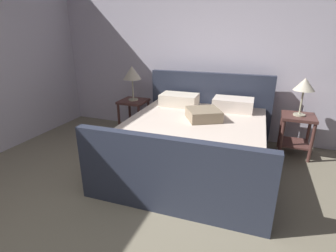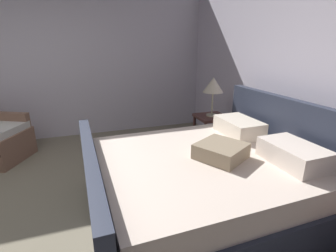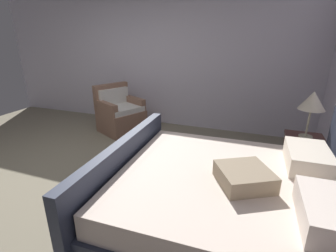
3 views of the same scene
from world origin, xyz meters
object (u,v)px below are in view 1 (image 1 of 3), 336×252
at_px(bed, 194,141).
at_px(table_lamp_right, 304,86).
at_px(nightstand_left, 134,111).
at_px(table_lamp_left, 132,73).
at_px(nightstand_right, 297,129).

relative_size(bed, table_lamp_right, 4.19).
distance_m(nightstand_left, table_lamp_left, 0.65).
relative_size(nightstand_left, table_lamp_left, 1.04).
xyz_separation_m(nightstand_right, table_lamp_right, (0.00, 0.00, 0.62)).
bearing_deg(table_lamp_right, bed, -147.68).
height_order(bed, table_lamp_right, table_lamp_right).
relative_size(nightstand_right, table_lamp_right, 1.15).
height_order(bed, table_lamp_left, table_lamp_left).
relative_size(nightstand_right, nightstand_left, 1.00).
bearing_deg(table_lamp_left, nightstand_left, -69.44).
bearing_deg(nightstand_right, bed, -147.68).
xyz_separation_m(nightstand_right, table_lamp_left, (-2.56, -0.07, 0.65)).
height_order(table_lamp_right, nightstand_left, table_lamp_right).
relative_size(bed, nightstand_right, 3.65).
bearing_deg(table_lamp_left, nightstand_right, 1.59).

